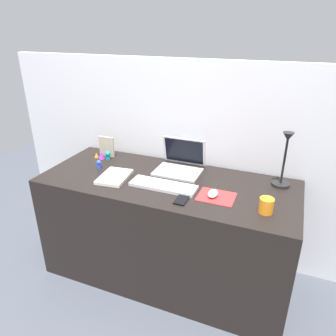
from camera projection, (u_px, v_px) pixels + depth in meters
name	position (u px, v px, depth m)	size (l,w,h in m)	color
ground_plane	(167.00, 271.00, 2.32)	(6.00, 6.00, 0.00)	#474C56
back_wall	(186.00, 162.00, 2.33)	(2.83, 0.05, 1.45)	silver
desk	(167.00, 229.00, 2.17)	(1.63, 0.66, 0.74)	black
laptop	(181.00, 162.00, 2.14)	(0.30, 0.26, 0.21)	silver
keyboard	(163.00, 186.00, 1.93)	(0.41, 0.13, 0.02)	silver
mousepad	(216.00, 197.00, 1.82)	(0.21, 0.17, 0.00)	red
mouse	(213.00, 194.00, 1.82)	(0.06, 0.10, 0.03)	silver
cell_phone	(182.00, 199.00, 1.79)	(0.06, 0.13, 0.01)	black
desk_lamp	(284.00, 161.00, 1.87)	(0.11, 0.14, 0.36)	black
notebook_pad	(114.00, 177.00, 2.04)	(0.17, 0.24, 0.02)	silver
picture_frame	(107.00, 147.00, 2.37)	(0.12, 0.02, 0.15)	#B2A58C
coffee_mug	(266.00, 206.00, 1.66)	(0.08, 0.08, 0.08)	orange
toy_figurine_blue	(99.00, 164.00, 2.18)	(0.03, 0.03, 0.06)	blue
toy_figurine_purple	(102.00, 155.00, 2.34)	(0.05, 0.05, 0.05)	purple
toy_figurine_orange	(96.00, 155.00, 2.36)	(0.03, 0.03, 0.04)	orange
toy_figurine_teal	(108.00, 155.00, 2.32)	(0.04, 0.04, 0.06)	teal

